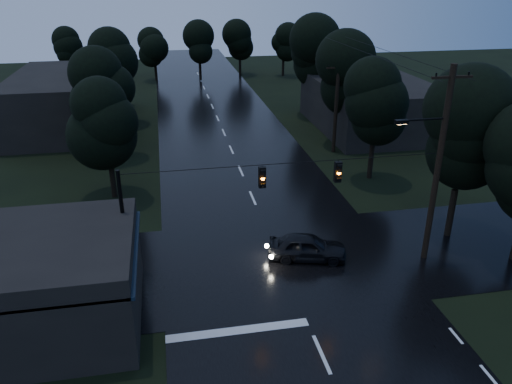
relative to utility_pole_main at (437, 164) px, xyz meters
name	(u,v)px	position (x,y,z in m)	size (l,w,h in m)	color
main_road	(231,150)	(-7.41, 19.00, -5.26)	(12.00, 120.00, 0.02)	black
cross_street	(281,261)	(-7.41, 1.00, -5.26)	(60.00, 9.00, 0.02)	black
building_far_right	(372,105)	(6.59, 23.00, -3.06)	(10.00, 14.00, 4.40)	black
building_far_left	(71,100)	(-21.41, 29.00, -2.76)	(10.00, 16.00, 5.00)	black
utility_pole_main	(437,164)	(0.00, 0.00, 0.00)	(3.50, 0.30, 10.00)	black
utility_pole_far	(336,106)	(0.89, 17.00, -1.38)	(2.00, 0.30, 7.50)	black
anchor_pole_left	(125,232)	(-14.91, 0.00, -2.26)	(0.18, 0.18, 6.00)	black
span_signals	(300,174)	(-6.85, -0.01, -0.01)	(15.00, 0.37, 1.12)	black
tree_corner_near	(465,134)	(2.59, 2.00, 0.74)	(4.48, 4.48, 9.44)	black
tree_left_a	(105,120)	(-16.41, 11.00, -0.02)	(3.92, 3.92, 8.26)	black
tree_left_b	(106,88)	(-17.01, 19.00, 0.36)	(4.20, 4.20, 8.85)	black
tree_left_c	(108,62)	(-17.61, 29.00, 0.74)	(4.48, 4.48, 9.44)	black
tree_right_a	(377,102)	(1.59, 11.00, 0.36)	(4.20, 4.20, 8.85)	black
tree_right_b	(345,74)	(2.19, 19.00, 0.74)	(4.48, 4.48, 9.44)	black
tree_right_c	(316,52)	(2.79, 29.00, 1.11)	(4.76, 4.76, 10.03)	black
car	(307,247)	(-5.98, 1.04, -4.57)	(1.62, 4.03, 1.37)	black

